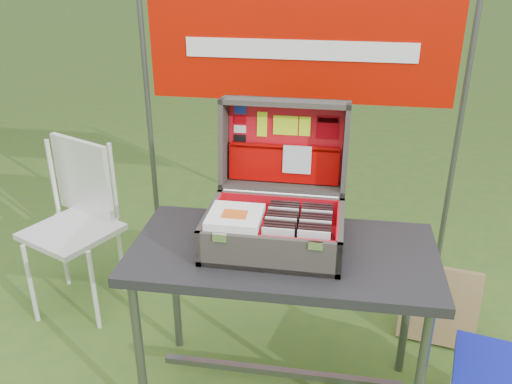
% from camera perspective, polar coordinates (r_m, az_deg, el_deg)
% --- Properties ---
extents(table, '(1.18, 0.60, 0.73)m').
position_cam_1_polar(table, '(2.30, 2.68, -13.89)').
color(table, '#262627').
rests_on(table, ground).
extents(table_top, '(1.18, 0.60, 0.04)m').
position_cam_1_polar(table_top, '(2.10, 2.87, -6.48)').
color(table_top, '#262627').
rests_on(table_top, ground).
extents(table_leg_fl, '(0.04, 0.04, 0.69)m').
position_cam_1_polar(table_leg_fl, '(2.24, -12.16, -16.31)').
color(table_leg_fl, '#59595B').
rests_on(table_leg_fl, ground).
extents(table_leg_bl, '(0.04, 0.04, 0.69)m').
position_cam_1_polar(table_leg_bl, '(2.59, -8.50, -9.72)').
color(table_leg_bl, '#59595B').
rests_on(table_leg_bl, ground).
extents(table_leg_br, '(0.04, 0.04, 0.69)m').
position_cam_1_polar(table_leg_br, '(2.51, 15.64, -11.70)').
color(table_leg_br, '#59595B').
rests_on(table_leg_br, ground).
extents(table_brace, '(1.02, 0.03, 0.03)m').
position_cam_1_polar(table_brace, '(2.46, 2.57, -18.39)').
color(table_brace, '#59595B').
rests_on(table_brace, ground).
extents(suitcase, '(0.52, 0.53, 0.50)m').
position_cam_1_polar(suitcase, '(2.04, 2.19, 1.13)').
color(suitcase, '#3D3730').
rests_on(suitcase, table).
extents(suitcase_base_bottom, '(0.52, 0.37, 0.02)m').
position_cam_1_polar(suitcase_base_bottom, '(2.10, 1.87, -5.55)').
color(suitcase_base_bottom, '#3D3730').
rests_on(suitcase_base_bottom, table_top).
extents(suitcase_base_wall_front, '(0.52, 0.02, 0.14)m').
position_cam_1_polar(suitcase_base_wall_front, '(1.92, 1.19, -6.63)').
color(suitcase_base_wall_front, '#3D3730').
rests_on(suitcase_base_wall_front, table_top).
extents(suitcase_base_wall_back, '(0.52, 0.02, 0.14)m').
position_cam_1_polar(suitcase_base_wall_back, '(2.22, 2.50, -1.96)').
color(suitcase_base_wall_back, '#3D3730').
rests_on(suitcase_base_wall_back, table_top).
extents(suitcase_base_wall_left, '(0.02, 0.37, 0.14)m').
position_cam_1_polar(suitcase_base_wall_left, '(2.11, -4.87, -3.57)').
color(suitcase_base_wall_left, '#3D3730').
rests_on(suitcase_base_wall_left, table_top).
extents(suitcase_base_wall_right, '(0.02, 0.37, 0.14)m').
position_cam_1_polar(suitcase_base_wall_right, '(2.05, 8.85, -4.63)').
color(suitcase_base_wall_right, '#3D3730').
rests_on(suitcase_base_wall_right, table_top).
extents(suitcase_liner_floor, '(0.48, 0.33, 0.01)m').
position_cam_1_polar(suitcase_liner_floor, '(2.09, 1.88, -5.23)').
color(suitcase_liner_floor, red).
rests_on(suitcase_liner_floor, suitcase_base_bottom).
extents(suitcase_latch_left, '(0.05, 0.01, 0.03)m').
position_cam_1_polar(suitcase_latch_left, '(1.90, -3.85, -4.81)').
color(suitcase_latch_left, silver).
rests_on(suitcase_latch_left, suitcase_base_wall_front).
extents(suitcase_latch_right, '(0.05, 0.01, 0.03)m').
position_cam_1_polar(suitcase_latch_right, '(1.86, 6.28, -5.63)').
color(suitcase_latch_right, silver).
rests_on(suitcase_latch_right, suitcase_base_wall_front).
extents(suitcase_hinge, '(0.47, 0.02, 0.02)m').
position_cam_1_polar(suitcase_hinge, '(2.20, 2.57, -0.22)').
color(suitcase_hinge, silver).
rests_on(suitcase_hinge, suitcase_base_wall_back).
extents(suitcase_lid_back, '(0.52, 0.06, 0.37)m').
position_cam_1_polar(suitcase_lid_back, '(2.27, 3.12, 5.24)').
color(suitcase_lid_back, '#3D3730').
rests_on(suitcase_lid_back, suitcase_base_wall_back).
extents(suitcase_lid_rim_far, '(0.52, 0.14, 0.04)m').
position_cam_1_polar(suitcase_lid_rim_far, '(2.18, 3.11, 9.40)').
color(suitcase_lid_rim_far, '#3D3730').
rests_on(suitcase_lid_rim_far, suitcase_lid_back).
extents(suitcase_lid_rim_near, '(0.52, 0.14, 0.04)m').
position_cam_1_polar(suitcase_lid_rim_near, '(2.26, 2.79, 0.57)').
color(suitcase_lid_rim_near, '#3D3730').
rests_on(suitcase_lid_rim_near, suitcase_lid_back).
extents(suitcase_lid_rim_left, '(0.02, 0.18, 0.39)m').
position_cam_1_polar(suitcase_lid_rim_left, '(2.26, -3.40, 5.26)').
color(suitcase_lid_rim_left, '#3D3730').
rests_on(suitcase_lid_rim_left, suitcase_lid_back).
extents(suitcase_lid_rim_right, '(0.02, 0.18, 0.39)m').
position_cam_1_polar(suitcase_lid_rim_right, '(2.20, 9.43, 4.48)').
color(suitcase_lid_rim_right, '#3D3730').
rests_on(suitcase_lid_rim_right, suitcase_lid_back).
extents(suitcase_lid_liner, '(0.48, 0.04, 0.33)m').
position_cam_1_polar(suitcase_lid_liner, '(2.26, 3.08, 5.16)').
color(suitcase_lid_liner, red).
rests_on(suitcase_lid_liner, suitcase_lid_back).
extents(suitcase_liner_wall_front, '(0.48, 0.01, 0.12)m').
position_cam_1_polar(suitcase_liner_wall_front, '(1.92, 1.25, -6.17)').
color(suitcase_liner_wall_front, red).
rests_on(suitcase_liner_wall_front, suitcase_base_bottom).
extents(suitcase_liner_wall_back, '(0.48, 0.01, 0.12)m').
position_cam_1_polar(suitcase_liner_wall_back, '(2.20, 2.46, -1.87)').
color(suitcase_liner_wall_back, red).
rests_on(suitcase_liner_wall_back, suitcase_base_bottom).
extents(suitcase_liner_wall_left, '(0.01, 0.33, 0.12)m').
position_cam_1_polar(suitcase_liner_wall_left, '(2.10, -4.53, -3.36)').
color(suitcase_liner_wall_left, red).
rests_on(suitcase_liner_wall_left, suitcase_base_bottom).
extents(suitcase_liner_wall_right, '(0.01, 0.33, 0.12)m').
position_cam_1_polar(suitcase_liner_wall_right, '(2.05, 8.49, -4.35)').
color(suitcase_liner_wall_right, red).
rests_on(suitcase_liner_wall_right, suitcase_base_bottom).
extents(suitcase_lid_pocket, '(0.46, 0.05, 0.15)m').
position_cam_1_polar(suitcase_lid_pocket, '(2.26, 2.95, 2.94)').
color(suitcase_lid_pocket, '#A20301').
rests_on(suitcase_lid_pocket, suitcase_lid_liner).
extents(suitcase_pocket_edge, '(0.45, 0.02, 0.02)m').
position_cam_1_polar(suitcase_pocket_edge, '(2.24, 3.00, 4.73)').
color(suitcase_pocket_edge, '#A20301').
rests_on(suitcase_pocket_edge, suitcase_lid_pocket).
extents(suitcase_pocket_cd, '(0.12, 0.02, 0.12)m').
position_cam_1_polar(suitcase_pocket_cd, '(2.23, 4.34, 3.42)').
color(suitcase_pocket_cd, silver).
rests_on(suitcase_pocket_cd, suitcase_lid_pocket).
extents(lid_sticker_cc_a, '(0.05, 0.01, 0.03)m').
position_cam_1_polar(lid_sticker_cc_a, '(2.26, -1.68, 8.63)').
color(lid_sticker_cc_a, '#1933B2').
rests_on(lid_sticker_cc_a, suitcase_lid_liner).
extents(lid_sticker_cc_b, '(0.05, 0.01, 0.03)m').
position_cam_1_polar(lid_sticker_cc_b, '(2.26, -1.69, 7.63)').
color(lid_sticker_cc_b, '#A20009').
rests_on(lid_sticker_cc_b, suitcase_lid_liner).
extents(lid_sticker_cc_c, '(0.05, 0.01, 0.03)m').
position_cam_1_polar(lid_sticker_cc_c, '(2.27, -1.70, 6.64)').
color(lid_sticker_cc_c, white).
rests_on(lid_sticker_cc_c, suitcase_lid_liner).
extents(lid_sticker_cc_d, '(0.05, 0.01, 0.03)m').
position_cam_1_polar(lid_sticker_cc_d, '(2.28, -1.71, 5.66)').
color(lid_sticker_cc_d, black).
rests_on(lid_sticker_cc_d, suitcase_lid_liner).
extents(lid_card_neon_tall, '(0.04, 0.02, 0.10)m').
position_cam_1_polar(lid_card_neon_tall, '(2.25, 0.65, 7.15)').
color(lid_card_neon_tall, '#C4F018').
rests_on(lid_card_neon_tall, suitcase_lid_liner).
extents(lid_card_neon_main, '(0.10, 0.01, 0.08)m').
position_cam_1_polar(lid_card_neon_main, '(2.24, 3.13, 7.01)').
color(lid_card_neon_main, '#C4F018').
rests_on(lid_card_neon_main, suitcase_lid_liner).
extents(lid_card_neon_small, '(0.05, 0.01, 0.08)m').
position_cam_1_polar(lid_card_neon_small, '(2.23, 5.16, 6.89)').
color(lid_card_neon_small, '#C4F018').
rests_on(lid_card_neon_small, suitcase_lid_liner).
extents(lid_sticker_band, '(0.09, 0.01, 0.09)m').
position_cam_1_polar(lid_sticker_band, '(2.23, 7.56, 6.74)').
color(lid_sticker_band, '#A20009').
rests_on(lid_sticker_band, suitcase_lid_liner).
extents(lid_sticker_band_bar, '(0.08, 0.01, 0.02)m').
position_cam_1_polar(lid_sticker_band_bar, '(2.22, 7.60, 7.50)').
color(lid_sticker_band_bar, black).
rests_on(lid_sticker_band_bar, suitcase_lid_liner).
extents(cd_left_0, '(0.12, 0.01, 0.13)m').
position_cam_1_polar(cd_left_0, '(1.93, 2.30, -5.60)').
color(cd_left_0, silver).
rests_on(cd_left_0, suitcase_liner_floor).
extents(cd_left_1, '(0.12, 0.01, 0.13)m').
position_cam_1_polar(cd_left_1, '(1.95, 2.38, -5.30)').
color(cd_left_1, black).
rests_on(cd_left_1, suitcase_liner_floor).
extents(cd_left_2, '(0.12, 0.01, 0.13)m').
position_cam_1_polar(cd_left_2, '(1.97, 2.46, -5.00)').
color(cd_left_2, black).
rests_on(cd_left_2, suitcase_liner_floor).
extents(cd_left_3, '(0.12, 0.01, 0.13)m').
position_cam_1_polar(cd_left_3, '(1.98, 2.53, -4.71)').
color(cd_left_3, black).
rests_on(cd_left_3, suitcase_liner_floor).
extents(cd_left_4, '(0.12, 0.01, 0.13)m').
position_cam_1_polar(cd_left_4, '(2.00, 2.60, -4.43)').
color(cd_left_4, silver).
rests_on(cd_left_4, suitcase_liner_floor).
extents(cd_left_5, '(0.12, 0.01, 0.13)m').
position_cam_1_polar(cd_left_5, '(2.02, 2.67, -4.15)').
color(cd_left_5, black).
rests_on(cd_left_5, suitcase_liner_floor).
extents(cd_left_6, '(0.12, 0.01, 0.13)m').
position_cam_1_polar(cd_left_6, '(2.04, 2.74, -3.87)').
color(cd_left_6, black).
rests_on(cd_left_6, suitcase_liner_floor).
extents(cd_left_7, '(0.12, 0.01, 0.13)m').
position_cam_1_polar(cd_left_7, '(2.05, 2.81, -3.60)').
color(cd_left_7, black).
rests_on(cd_left_7, suitcase_liner_floor).
extents(cd_left_8, '(0.12, 0.01, 0.13)m').
position_cam_1_polar(cd_left_8, '(2.07, 2.88, -3.34)').
color(cd_left_8, silver).
rests_on(cd_left_8, suitcase_liner_floor).
extents(cd_left_9, '(0.12, 0.01, 0.13)m').
position_cam_1_polar(cd_left_9, '(2.09, 2.95, -3.07)').
color(cd_left_9, black).
rests_on(cd_left_9, suitcase_liner_floor).
extents(cd_left_10, '(0.12, 0.01, 0.13)m').
position_cam_1_polar(cd_left_10, '(2.11, 3.01, -2.82)').
color(cd_left_10, black).
rests_on(cd_left_10, suitcase_liner_floor).
extents(cd_left_11, '(0.12, 0.01, 0.13)m').
position_cam_1_polar(cd_left_11, '(2.13, 3.08, -2.57)').
color(cd_left_11, black).
rests_on(cd_left_11, suitcase_liner_floor).
extents(cd_right_0, '(0.12, 0.01, 0.13)m').
position_cam_1_polar(cd_right_0, '(1.92, 6.04, -5.88)').
color(cd_right_0, silver).
rests_on(cd_right_0, suitcase_liner_floor).
extents(cd_right_1, '(0.12, 0.01, 0.13)m').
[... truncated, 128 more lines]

